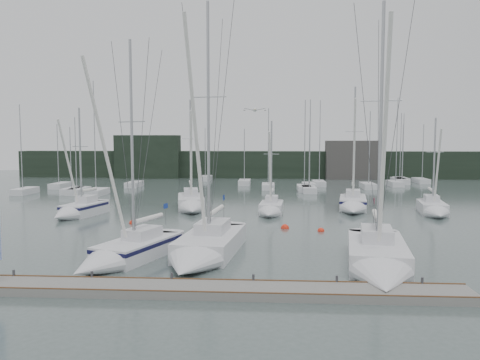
% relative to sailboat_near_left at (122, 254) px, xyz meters
% --- Properties ---
extents(ground, '(160.00, 160.00, 0.00)m').
position_rel_sailboat_near_left_xyz_m(ground, '(5.80, 0.01, -0.55)').
color(ground, '#475754').
rests_on(ground, ground).
extents(dock, '(24.00, 2.00, 0.40)m').
position_rel_sailboat_near_left_xyz_m(dock, '(5.80, -4.99, -0.35)').
color(dock, slate).
rests_on(dock, ground).
extents(far_treeline, '(90.00, 4.00, 5.00)m').
position_rel_sailboat_near_left_xyz_m(far_treeline, '(5.80, 62.01, 1.95)').
color(far_treeline, black).
rests_on(far_treeline, ground).
extents(far_building_left, '(12.00, 3.00, 8.00)m').
position_rel_sailboat_near_left_xyz_m(far_building_left, '(-14.20, 60.01, 3.45)').
color(far_building_left, black).
rests_on(far_building_left, ground).
extents(far_building_right, '(10.00, 3.00, 7.00)m').
position_rel_sailboat_near_left_xyz_m(far_building_right, '(23.80, 60.01, 2.95)').
color(far_building_right, '#44413E').
rests_on(far_building_right, ground).
extents(mast_forest, '(59.14, 27.16, 14.68)m').
position_rel_sailboat_near_left_xyz_m(mast_forest, '(7.25, 43.78, -0.09)').
color(mast_forest, white).
rests_on(mast_forest, ground).
extents(sailboat_near_left, '(5.38, 8.95, 13.93)m').
position_rel_sailboat_near_left_xyz_m(sailboat_near_left, '(0.00, 0.00, 0.00)').
color(sailboat_near_left, white).
rests_on(sailboat_near_left, ground).
extents(sailboat_near_center, '(4.45, 11.04, 16.68)m').
position_rel_sailboat_near_left_xyz_m(sailboat_near_center, '(4.57, 0.84, 0.02)').
color(sailboat_near_center, white).
rests_on(sailboat_near_center, ground).
extents(sailboat_near_right, '(4.79, 10.98, 15.84)m').
position_rel_sailboat_near_left_xyz_m(sailboat_near_right, '(14.47, -1.19, 0.05)').
color(sailboat_near_right, white).
rests_on(sailboat_near_right, ground).
extents(sailboat_mid_a, '(3.78, 7.06, 10.92)m').
position_rel_sailboat_near_left_xyz_m(sailboat_mid_a, '(-9.35, 15.86, 0.03)').
color(sailboat_mid_a, white).
rests_on(sailboat_mid_a, ground).
extents(sailboat_mid_b, '(4.22, 8.97, 12.12)m').
position_rel_sailboat_near_left_xyz_m(sailboat_mid_b, '(0.63, 20.57, 0.05)').
color(sailboat_mid_b, white).
rests_on(sailboat_mid_b, ground).
extents(sailboat_mid_c, '(2.59, 6.06, 9.63)m').
position_rel_sailboat_near_left_xyz_m(sailboat_mid_c, '(8.67, 18.14, -0.04)').
color(sailboat_mid_c, white).
rests_on(sailboat_mid_c, ground).
extents(sailboat_mid_d, '(4.04, 8.93, 13.40)m').
position_rel_sailboat_near_left_xyz_m(sailboat_mid_d, '(17.02, 21.41, 0.06)').
color(sailboat_mid_d, white).
rests_on(sailboat_mid_d, ground).
extents(sailboat_mid_e, '(3.40, 7.18, 10.01)m').
position_rel_sailboat_near_left_xyz_m(sailboat_mid_e, '(24.24, 18.96, -0.04)').
color(sailboat_mid_e, white).
rests_on(sailboat_mid_e, ground).
extents(buoy_a, '(0.65, 0.65, 0.65)m').
position_rel_sailboat_near_left_xyz_m(buoy_a, '(3.22, 12.26, -0.55)').
color(buoy_a, red).
rests_on(buoy_a, ground).
extents(buoy_b, '(0.68, 0.68, 0.68)m').
position_rel_sailboat_near_left_xyz_m(buoy_b, '(9.83, 11.47, -0.55)').
color(buoy_b, red).
rests_on(buoy_b, ground).
extents(buoy_c, '(0.58, 0.58, 0.58)m').
position_rel_sailboat_near_left_xyz_m(buoy_c, '(-3.19, 12.89, -0.55)').
color(buoy_c, red).
rests_on(buoy_c, ground).
extents(seagull, '(1.13, 0.50, 0.22)m').
position_rel_sailboat_near_left_xyz_m(seagull, '(7.75, -0.97, 8.24)').
color(seagull, white).
rests_on(seagull, ground).
extents(buoy_d, '(0.55, 0.55, 0.55)m').
position_rel_sailboat_near_left_xyz_m(buoy_d, '(12.63, 10.47, -0.55)').
color(buoy_d, red).
rests_on(buoy_d, ground).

